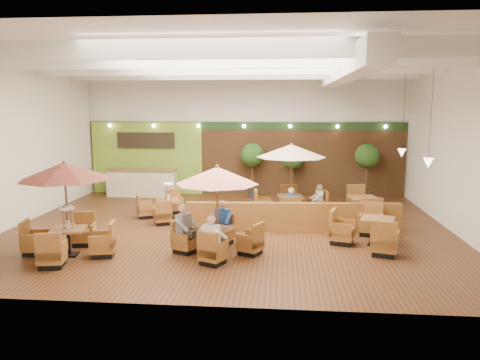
# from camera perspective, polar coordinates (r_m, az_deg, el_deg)

# --- Properties ---
(room) EXTENTS (14.04, 14.00, 5.52)m
(room) POSITION_cam_1_polar(r_m,az_deg,el_deg) (15.87, 0.05, 8.02)
(room) COLOR #381E0F
(room) RESTS_ON ground
(service_counter) EXTENTS (3.00, 0.75, 1.18)m
(service_counter) POSITION_cam_1_polar(r_m,az_deg,el_deg) (20.86, -11.80, -0.36)
(service_counter) COLOR beige
(service_counter) RESTS_ON ground
(booth_divider) EXTENTS (6.68, 0.61, 0.93)m
(booth_divider) POSITION_cam_1_polar(r_m,az_deg,el_deg) (14.75, 6.51, -4.53)
(booth_divider) COLOR brown
(booth_divider) RESTS_ON ground
(table_0) EXTENTS (2.56, 2.56, 2.53)m
(table_0) POSITION_cam_1_polar(r_m,az_deg,el_deg) (12.88, -20.47, -1.30)
(table_0) COLOR brown
(table_0) RESTS_ON ground
(table_1) EXTENTS (2.49, 2.49, 2.39)m
(table_1) POSITION_cam_1_polar(r_m,az_deg,el_deg) (12.26, -2.79, -1.58)
(table_1) COLOR brown
(table_1) RESTS_ON ground
(table_2) EXTENTS (2.63, 2.63, 2.64)m
(table_2) POSITION_cam_1_polar(r_m,az_deg,el_deg) (16.48, 6.23, 1.62)
(table_2) COLOR brown
(table_2) RESTS_ON ground
(table_3) EXTENTS (1.70, 2.40, 1.44)m
(table_3) POSITION_cam_1_polar(r_m,az_deg,el_deg) (16.61, -9.39, -3.15)
(table_3) COLOR brown
(table_3) RESTS_ON ground
(table_4) EXTENTS (1.93, 2.76, 0.98)m
(table_4) POSITION_cam_1_polar(r_m,az_deg,el_deg) (13.81, 15.19, -6.13)
(table_4) COLOR brown
(table_4) RESTS_ON ground
(table_5) EXTENTS (1.09, 2.89, 1.05)m
(table_5) POSITION_cam_1_polar(r_m,az_deg,el_deg) (16.60, 14.74, -3.48)
(table_5) COLOR brown
(table_5) RESTS_ON ground
(topiary_0) EXTENTS (1.01, 1.01, 2.34)m
(topiary_0) POSITION_cam_1_polar(r_m,az_deg,el_deg) (20.04, 1.51, 2.81)
(topiary_0) COLOR black
(topiary_0) RESTS_ON ground
(topiary_1) EXTENTS (0.94, 0.94, 2.19)m
(topiary_1) POSITION_cam_1_polar(r_m,az_deg,el_deg) (20.02, 6.45, 2.42)
(topiary_1) COLOR black
(topiary_1) RESTS_ON ground
(topiary_2) EXTENTS (1.01, 1.01, 2.35)m
(topiary_2) POSITION_cam_1_polar(r_m,az_deg,el_deg) (20.31, 15.22, 2.60)
(topiary_2) COLOR black
(topiary_2) RESTS_ON ground
(diner_0) EXTENTS (0.45, 0.44, 0.81)m
(diner_0) POSITION_cam_1_polar(r_m,az_deg,el_deg) (11.62, -3.35, -6.65)
(diner_0) COLOR white
(diner_0) RESTS_ON ground
(diner_1) EXTENTS (0.43, 0.39, 0.79)m
(diner_1) POSITION_cam_1_polar(r_m,az_deg,el_deg) (13.29, -2.24, -4.68)
(diner_1) COLOR #24509F
(diner_1) RESTS_ON ground
(diner_2) EXTENTS (0.45, 0.48, 0.85)m
(diner_2) POSITION_cam_1_polar(r_m,az_deg,el_deg) (12.60, -6.70, -5.38)
(diner_2) COLOR gray
(diner_2) RESTS_ON ground
(diner_3) EXTENTS (0.42, 0.37, 0.77)m
(diner_3) POSITION_cam_1_polar(r_m,az_deg,el_deg) (15.70, 6.22, -2.64)
(diner_3) COLOR #24509F
(diner_3) RESTS_ON ground
(diner_4) EXTENTS (0.32, 0.38, 0.73)m
(diner_4) POSITION_cam_1_polar(r_m,az_deg,el_deg) (16.69, 9.48, -2.06)
(diner_4) COLOR white
(diner_4) RESTS_ON ground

